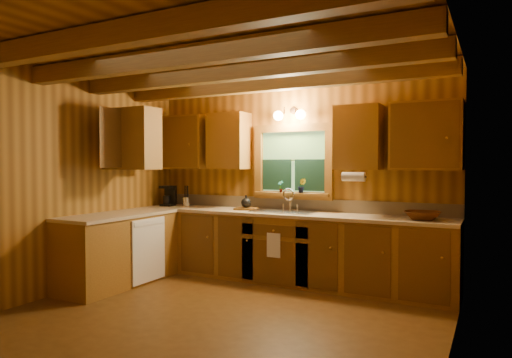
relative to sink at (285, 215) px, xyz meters
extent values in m
plane|color=#573815|center=(0.00, -1.60, -0.86)|extent=(4.20, 4.20, 0.00)
plane|color=brown|center=(0.00, -1.60, 1.74)|extent=(4.20, 4.20, 0.00)
plane|color=brown|center=(0.00, 0.30, 0.44)|extent=(4.20, 0.00, 4.20)
plane|color=brown|center=(0.00, -3.50, 0.44)|extent=(4.20, 0.00, 4.20)
plane|color=brown|center=(-2.10, -1.60, 0.44)|extent=(0.00, 3.80, 3.80)
plane|color=brown|center=(2.10, -1.60, 0.44)|extent=(0.00, 3.80, 3.80)
cube|color=brown|center=(0.00, -2.80, 1.63)|extent=(4.20, 0.14, 0.18)
cube|color=brown|center=(0.00, -2.00, 1.63)|extent=(4.20, 0.14, 0.18)
cube|color=brown|center=(0.00, -1.20, 1.63)|extent=(4.20, 0.14, 0.18)
cube|color=brown|center=(0.00, -0.40, 1.63)|extent=(4.20, 0.14, 0.18)
cube|color=brown|center=(0.00, -0.01, -0.43)|extent=(4.20, 0.62, 0.86)
cube|color=brown|center=(-1.79, -1.12, -0.43)|extent=(0.62, 1.60, 0.86)
cube|color=tan|center=(0.00, -0.01, 0.02)|extent=(4.20, 0.66, 0.04)
cube|color=tan|center=(-1.78, -1.12, 0.02)|extent=(0.64, 1.60, 0.04)
cube|color=tan|center=(0.00, 0.28, 0.12)|extent=(4.20, 0.02, 0.16)
cube|color=white|center=(-1.47, -0.92, -0.43)|extent=(0.02, 0.60, 0.80)
cube|color=brown|center=(-1.70, 0.13, 0.98)|extent=(0.78, 0.34, 0.78)
cube|color=brown|center=(-0.92, 0.13, 0.98)|extent=(0.55, 0.34, 0.78)
cube|color=brown|center=(0.92, 0.13, 0.98)|extent=(0.55, 0.34, 0.78)
cube|color=brown|center=(1.70, 0.13, 0.98)|extent=(0.78, 0.34, 0.78)
cube|color=brown|center=(-1.93, -0.92, 0.98)|extent=(0.34, 1.10, 0.78)
cube|color=brown|center=(0.00, 0.26, 1.14)|extent=(1.12, 0.08, 0.10)
cube|color=brown|center=(0.00, 0.26, 0.24)|extent=(1.12, 0.08, 0.10)
cube|color=brown|center=(-0.51, 0.26, 0.69)|extent=(0.10, 0.08, 0.80)
cube|color=brown|center=(0.51, 0.26, 0.69)|extent=(0.10, 0.08, 0.80)
cube|color=#457632|center=(0.00, 0.29, 0.69)|extent=(0.92, 0.01, 0.80)
cube|color=black|center=(-0.24, 0.27, 0.52)|extent=(0.42, 0.02, 0.42)
cube|color=black|center=(0.24, 0.27, 0.52)|extent=(0.42, 0.02, 0.42)
cylinder|color=black|center=(0.00, 0.27, 0.71)|extent=(0.92, 0.01, 0.01)
cube|color=brown|center=(0.00, 0.22, 0.26)|extent=(1.06, 0.14, 0.04)
cylinder|color=black|center=(0.00, 0.26, 1.37)|extent=(0.08, 0.03, 0.08)
cylinder|color=black|center=(-0.10, 0.20, 1.37)|extent=(0.09, 0.17, 0.08)
cylinder|color=black|center=(0.10, 0.20, 1.37)|extent=(0.09, 0.17, 0.08)
sphere|color=#FFE0A5|center=(-0.16, 0.14, 1.30)|extent=(0.13, 0.13, 0.13)
sphere|color=#FFE0A5|center=(0.16, 0.14, 1.30)|extent=(0.13, 0.13, 0.13)
cylinder|color=white|center=(0.92, -0.07, 0.51)|extent=(0.27, 0.11, 0.11)
cube|color=white|center=(0.00, -0.34, -0.34)|extent=(0.18, 0.01, 0.30)
cube|color=silver|center=(0.00, 0.00, 0.05)|extent=(0.82, 0.48, 0.02)
cube|color=#262628|center=(-0.19, 0.00, -0.02)|extent=(0.34, 0.40, 0.14)
cube|color=#262628|center=(0.19, 0.00, -0.02)|extent=(0.34, 0.40, 0.14)
cylinder|color=silver|center=(0.00, 0.18, 0.15)|extent=(0.04, 0.04, 0.22)
torus|color=silver|center=(0.00, 0.12, 0.26)|extent=(0.16, 0.02, 0.16)
cube|color=black|center=(-1.88, -0.02, 0.06)|extent=(0.17, 0.21, 0.03)
cube|color=black|center=(-1.88, 0.05, 0.20)|extent=(0.17, 0.07, 0.28)
cube|color=black|center=(-1.88, -0.04, 0.33)|extent=(0.17, 0.19, 0.04)
cylinder|color=black|center=(-1.88, -0.05, 0.14)|extent=(0.10, 0.10, 0.12)
cylinder|color=silver|center=(-1.61, 0.06, 0.11)|extent=(0.11, 0.11, 0.13)
cylinder|color=black|center=(-1.63, 0.05, 0.25)|extent=(0.03, 0.03, 0.20)
cylinder|color=black|center=(-1.61, 0.06, 0.25)|extent=(0.01, 0.01, 0.20)
cylinder|color=black|center=(-1.60, 0.07, 0.25)|extent=(0.03, 0.03, 0.20)
cylinder|color=black|center=(-1.59, 0.07, 0.25)|extent=(0.04, 0.05, 0.19)
cube|color=#5C3A13|center=(-0.59, 0.02, 0.06)|extent=(0.35, 0.29, 0.03)
sphere|color=black|center=(-0.59, 0.02, 0.14)|extent=(0.14, 0.14, 0.14)
cylinder|color=black|center=(-0.59, 0.02, 0.23)|extent=(0.02, 0.02, 0.04)
imported|color=#48230C|center=(1.69, -0.05, 0.09)|extent=(0.41, 0.41, 0.10)
imported|color=#5C3A13|center=(-0.14, 0.18, 0.36)|extent=(0.10, 0.08, 0.16)
imported|color=#5C3A13|center=(0.16, 0.19, 0.38)|extent=(0.12, 0.11, 0.19)
camera|label=1|loc=(2.41, -5.39, 0.66)|focal=32.13mm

